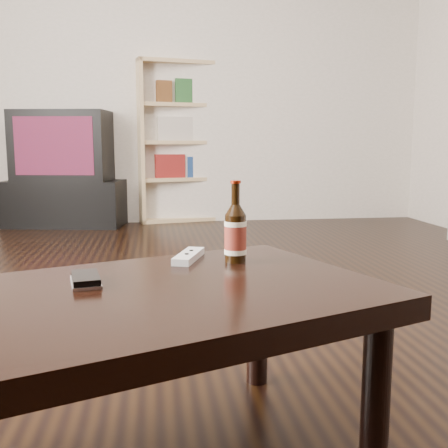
{
  "coord_description": "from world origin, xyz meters",
  "views": [
    {
      "loc": [
        0.04,
        -1.78,
        0.7
      ],
      "look_at": [
        0.22,
        -0.45,
        0.5
      ],
      "focal_mm": 42.0,
      "sensor_mm": 36.0,
      "label": 1
    }
  ],
  "objects": [
    {
      "name": "tv",
      "position": [
        -0.71,
        2.9,
        0.69
      ],
      "size": [
        0.86,
        0.62,
        0.59
      ],
      "rotation": [
        0.0,
        0.0,
        -0.17
      ],
      "color": "black",
      "rests_on": "tv_stand"
    },
    {
      "name": "wall_back",
      "position": [
        0.0,
        3.01,
        1.35
      ],
      "size": [
        5.0,
        0.02,
        2.7
      ],
      "primitive_type": "cube",
      "color": "silver",
      "rests_on": "ground"
    },
    {
      "name": "tv_stand",
      "position": [
        -0.71,
        2.9,
        0.2
      ],
      "size": [
        1.06,
        0.66,
        0.39
      ],
      "primitive_type": "cube",
      "rotation": [
        0.0,
        0.0,
        -0.17
      ],
      "color": "black",
      "rests_on": "floor"
    },
    {
      "name": "remote",
      "position": [
        0.13,
        -0.41,
        0.41
      ],
      "size": [
        0.1,
        0.17,
        0.02
      ],
      "rotation": [
        0.0,
        0.0,
        -0.34
      ],
      "color": "#BABABC",
      "rests_on": "coffee_table"
    },
    {
      "name": "floor",
      "position": [
        0.0,
        0.0,
        -0.01
      ],
      "size": [
        5.0,
        6.0,
        0.01
      ],
      "primitive_type": "cube",
      "color": "black",
      "rests_on": "ground"
    },
    {
      "name": "coffee_table",
      "position": [
        -0.01,
        -0.71,
        0.35
      ],
      "size": [
        1.22,
        0.96,
        0.4
      ],
      "rotation": [
        0.0,
        0.0,
        0.37
      ],
      "color": "black",
      "rests_on": "floor"
    },
    {
      "name": "bookshelf",
      "position": [
        0.26,
        3.14,
        0.75
      ],
      "size": [
        0.83,
        0.51,
        1.44
      ],
      "rotation": [
        0.0,
        0.0,
        0.22
      ],
      "color": "tan",
      "rests_on": "floor"
    },
    {
      "name": "beer_bottle",
      "position": [
        0.25,
        -0.45,
        0.47
      ],
      "size": [
        0.07,
        0.07,
        0.21
      ],
      "rotation": [
        0.0,
        0.0,
        -0.23
      ],
      "color": "black",
      "rests_on": "coffee_table"
    },
    {
      "name": "phone",
      "position": [
        -0.11,
        -0.63,
        0.41
      ],
      "size": [
        0.08,
        0.13,
        0.02
      ],
      "rotation": [
        0.0,
        0.0,
        0.19
      ],
      "color": "silver",
      "rests_on": "coffee_table"
    }
  ]
}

